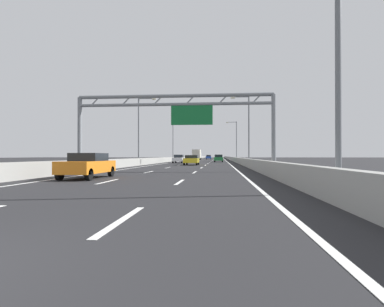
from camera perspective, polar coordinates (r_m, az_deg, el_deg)
name	(u,v)px	position (r m, az deg, el deg)	size (l,w,h in m)	color
ground_plane	(208,160)	(102.70, 3.01, -1.10)	(260.00, 260.00, 0.00)	#262628
lane_dash_left_1	(108,182)	(16.17, -15.07, -4.93)	(0.16, 3.00, 0.01)	white
lane_dash_left_2	(149,172)	(24.79, -7.86, -3.35)	(0.16, 3.00, 0.01)	white
lane_dash_left_3	(168,168)	(33.61, -4.42, -2.57)	(0.16, 3.00, 0.01)	white
lane_dash_left_4	(179,165)	(42.51, -2.41, -2.12)	(0.16, 3.00, 0.01)	white
lane_dash_left_5	(186,163)	(51.44, -1.10, -1.82)	(0.16, 3.00, 0.01)	white
lane_dash_left_6	(191,162)	(60.40, -0.18, -1.60)	(0.16, 3.00, 0.01)	white
lane_dash_left_7	(195,161)	(69.36, 0.51, -1.45)	(0.16, 3.00, 0.01)	white
lane_dash_left_8	(198,161)	(78.34, 1.04, -1.32)	(0.16, 3.00, 0.01)	white
lane_dash_left_9	(200,160)	(87.31, 1.45, -1.23)	(0.16, 3.00, 0.01)	white
lane_dash_left_10	(202,160)	(96.30, 1.80, -1.15)	(0.16, 3.00, 0.01)	white
lane_dash_left_11	(203,159)	(105.28, 2.08, -1.08)	(0.16, 3.00, 0.01)	white
lane_dash_left_12	(205,159)	(114.27, 2.32, -1.03)	(0.16, 3.00, 0.01)	white
lane_dash_left_13	(206,159)	(123.26, 2.52, -0.98)	(0.16, 3.00, 0.01)	white
lane_dash_left_14	(207,159)	(132.25, 2.70, -0.94)	(0.16, 3.00, 0.01)	white
lane_dash_left_15	(208,158)	(141.24, 2.85, -0.91)	(0.16, 3.00, 0.01)	white
lane_dash_left_16	(208,158)	(150.24, 2.98, -0.87)	(0.16, 3.00, 0.01)	white
lane_dash_left_17	(209,158)	(159.23, 3.10, -0.85)	(0.16, 3.00, 0.01)	white
lane_dash_right_0	(122,220)	(6.56, -12.60, -11.68)	(0.16, 3.00, 0.01)	white
lane_dash_right_1	(180,182)	(15.31, -2.26, -5.20)	(0.16, 3.00, 0.01)	white
lane_dash_right_2	(195,172)	(24.24, 0.47, -3.42)	(0.16, 3.00, 0.01)	white
lane_dash_right_3	(201,168)	(33.21, 1.73, -2.60)	(0.16, 3.00, 0.01)	white
lane_dash_right_4	(205,165)	(42.19, 2.45, -2.13)	(0.16, 3.00, 0.01)	white
lane_dash_right_5	(208,163)	(51.18, 2.91, -1.82)	(0.16, 3.00, 0.01)	white
lane_dash_right_6	(210,162)	(60.17, 3.24, -1.61)	(0.16, 3.00, 0.01)	white
lane_dash_right_7	(211,161)	(69.17, 3.48, -1.45)	(0.16, 3.00, 0.01)	white
lane_dash_right_8	(212,161)	(78.16, 3.67, -1.33)	(0.16, 3.00, 0.01)	white
lane_dash_right_9	(213,160)	(87.16, 3.82, -1.23)	(0.16, 3.00, 0.01)	white
lane_dash_right_10	(214,160)	(96.16, 3.94, -1.15)	(0.16, 3.00, 0.01)	white
lane_dash_right_11	(214,159)	(105.15, 4.04, -1.08)	(0.16, 3.00, 0.01)	white
lane_dash_right_12	(215,159)	(114.15, 4.12, -1.03)	(0.16, 3.00, 0.01)	white
lane_dash_right_13	(215,159)	(123.15, 4.19, -0.98)	(0.16, 3.00, 0.01)	white
lane_dash_right_14	(215,159)	(132.15, 4.26, -0.94)	(0.16, 3.00, 0.01)	white
lane_dash_right_15	(216,158)	(141.15, 4.31, -0.91)	(0.16, 3.00, 0.01)	white
lane_dash_right_16	(216,158)	(150.15, 4.36, -0.87)	(0.16, 3.00, 0.01)	white
lane_dash_right_17	(216,158)	(159.14, 4.40, -0.85)	(0.16, 3.00, 0.01)	white
edge_line_left	(189,160)	(91.08, -0.57, -1.19)	(0.16, 176.00, 0.01)	white
edge_line_right	(225,160)	(90.65, 6.05, -1.20)	(0.16, 176.00, 0.01)	white
barrier_left	(190,158)	(113.13, -0.30, -0.80)	(0.45, 220.00, 0.95)	#9E9E99
barrier_right	(229,158)	(112.67, 6.70, -0.80)	(0.45, 220.00, 0.95)	#9E9E99
sign_gantry	(176,112)	(25.98, -2.86, 7.48)	(16.41, 0.36, 6.36)	gray
streetlamp_right_near	(331,33)	(12.21, 23.87, 19.30)	(2.58, 0.28, 9.50)	slate
streetlamp_left_mid	(140,127)	(45.07, -9.37, 4.85)	(2.58, 0.28, 9.50)	slate
streetlamp_right_mid	(247,126)	(43.81, 9.98, 5.00)	(2.58, 0.28, 9.50)	slate
streetlamp_left_far	(174,139)	(76.97, -3.29, 2.67)	(2.58, 0.28, 9.50)	slate
streetlamp_right_far	(235,139)	(76.24, 7.89, 2.71)	(2.58, 0.28, 9.50)	slate
blue_car	(209,157)	(110.35, 3.03, -0.66)	(1.76, 4.65, 1.51)	#2347AD
green_car	(219,158)	(63.74, 4.84, -0.86)	(1.76, 4.66, 1.50)	#1E7A38
yellow_car	(192,160)	(43.18, -0.08, -1.14)	(1.87, 4.45, 1.36)	yellow
orange_car	(88,165)	(18.88, -18.37, -2.00)	(1.81, 4.37, 1.44)	orange
white_car	(179,159)	(55.42, -2.42, -0.95)	(1.74, 4.57, 1.46)	silver
box_truck	(197,154)	(97.94, 0.87, -0.14)	(2.40, 8.14, 3.13)	silver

